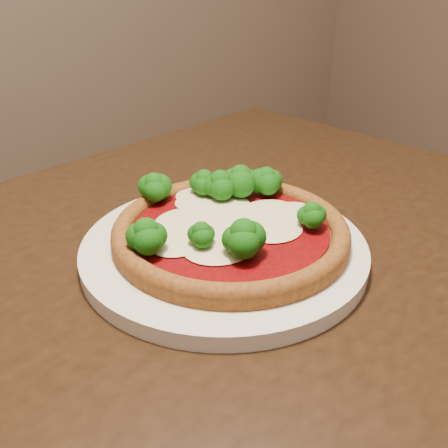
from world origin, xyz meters
TOP-DOWN VIEW (x-y plane):
  - dining_table at (-0.13, 0.23)m, footprint 1.28×1.00m
  - plate at (-0.05, 0.26)m, footprint 0.32×0.32m
  - pizza at (-0.04, 0.27)m, footprint 0.26×0.26m

SIDE VIEW (x-z plane):
  - dining_table at x=-0.13m, z-range 0.27..1.02m
  - plate at x=-0.05m, z-range 0.75..0.77m
  - pizza at x=-0.04m, z-range 0.75..0.81m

